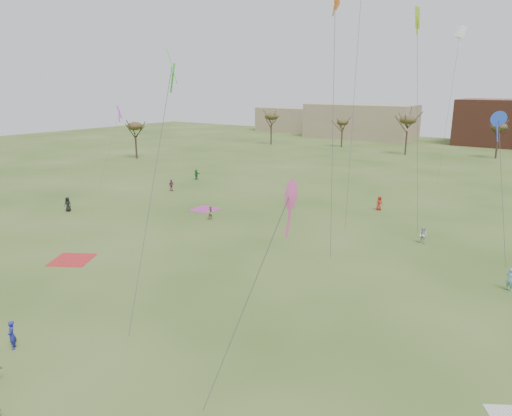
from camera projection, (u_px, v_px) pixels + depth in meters
The scene contains 16 objects.
ground at pixel (152, 324), 31.17m from camera, with size 260.00×260.00×0.00m, color #2E4916.
flyer_near_right at pixel (12, 335), 28.04m from camera, with size 0.67×0.44×1.83m, color #212499.
spectator_fore_b at pixel (211, 213), 55.17m from camera, with size 0.80×0.62×1.65m, color #90895B.
flyer_mid_a at pixel (68, 204), 58.82m from camera, with size 0.90×0.59×1.84m, color black.
flyer_mid_c at pixel (510, 279), 36.08m from camera, with size 0.67×0.44×1.85m, color #6EA3B8.
spectator_mid_d at pixel (171, 185), 70.23m from camera, with size 1.05×0.44×1.78m, color #863868.
spectator_mid_e at pixel (423, 235), 46.82m from camera, with size 0.85×0.67×1.76m, color silver.
flyer_far_a at pixel (197, 175), 78.61m from camera, with size 1.64×0.52×1.77m, color #277529.
flyer_far_b at pixel (379, 203), 59.37m from camera, with size 0.89×0.58×1.83m, color #A42A1C.
blanket_red at pixel (72, 260), 42.61m from camera, with size 3.43×3.43×0.03m, color red.
blanket_plum at pixel (205, 210), 59.86m from camera, with size 3.07×3.07×0.03m, color #B13691.
kites_aloft at pixel (410, 27), 49.23m from camera, with size 76.19×60.34×26.19m.
tree_line at pixel (439, 129), 93.11m from camera, with size 117.44×49.32×8.91m.
building_tan at pixel (360, 121), 139.93m from camera, with size 32.00×14.00×10.00m, color #937F60.
building_brick at pixel (512, 123), 121.08m from camera, with size 26.00×16.00×12.00m, color brown.
building_tan_west at pixel (288, 119), 162.58m from camera, with size 20.00×12.00×8.00m, color #937F60.
Camera 1 is at (22.06, -18.78, 15.56)m, focal length 32.49 mm.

